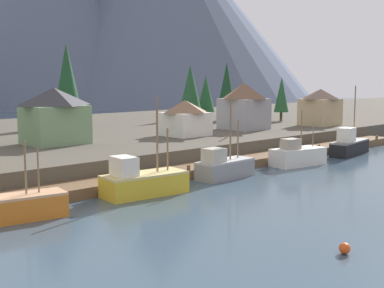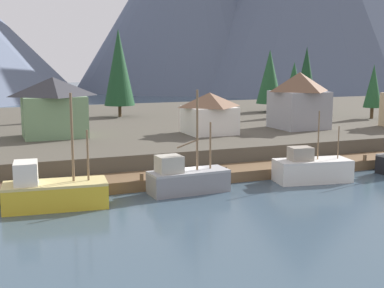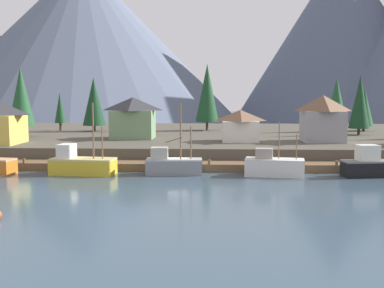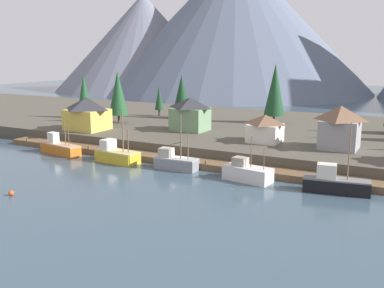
# 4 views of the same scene
# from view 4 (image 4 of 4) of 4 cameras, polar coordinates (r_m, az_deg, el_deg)

# --- Properties ---
(ground_plane) EXTENTS (400.00, 400.00, 1.00)m
(ground_plane) POSITION_cam_4_polar(r_m,az_deg,el_deg) (88.36, 5.21, -0.51)
(ground_plane) COLOR #384C5B
(dock) EXTENTS (80.00, 4.00, 1.60)m
(dock) POSITION_cam_4_polar(r_m,az_deg,el_deg) (72.31, -0.39, -2.36)
(dock) COLOR brown
(dock) RESTS_ON ground_plane
(shoreline_bank) EXTENTS (400.00, 56.00, 2.50)m
(shoreline_bank) POSITION_cam_4_polar(r_m,az_deg,el_deg) (99.00, 7.97, 1.77)
(shoreline_bank) COLOR #4C473D
(shoreline_bank) RESTS_ON ground_plane
(mountain_west_peak) EXTENTS (89.91, 89.91, 47.90)m
(mountain_west_peak) POSITION_cam_4_polar(r_m,az_deg,el_deg) (229.67, -6.33, 13.01)
(mountain_west_peak) COLOR slate
(mountain_west_peak) RESTS_ON ground_plane
(mountain_central_peak) EXTENTS (131.06, 131.06, 66.47)m
(mountain_central_peak) POSITION_cam_4_polar(r_m,az_deg,el_deg) (220.56, 5.68, 15.50)
(mountain_central_peak) COLOR slate
(mountain_central_peak) RESTS_ON ground_plane
(fishing_boat_orange) EXTENTS (9.38, 3.90, 5.98)m
(fishing_boat_orange) POSITION_cam_4_polar(r_m,az_deg,el_deg) (83.81, -16.90, -0.47)
(fishing_boat_orange) COLOR #CC6B1E
(fishing_boat_orange) RESTS_ON ground_plane
(fishing_boat_yellow) EXTENTS (8.10, 3.95, 8.86)m
(fishing_boat_yellow) POSITION_cam_4_polar(r_m,az_deg,el_deg) (75.18, -9.86, -1.39)
(fishing_boat_yellow) COLOR gold
(fishing_boat_yellow) RESTS_ON ground_plane
(fishing_boat_grey) EXTENTS (7.01, 2.93, 8.83)m
(fishing_boat_grey) POSITION_cam_4_polar(r_m,az_deg,el_deg) (69.38, -2.24, -2.35)
(fishing_boat_grey) COLOR gray
(fishing_boat_grey) RESTS_ON ground_plane
(fishing_boat_white) EXTENTS (7.39, 3.97, 6.66)m
(fishing_boat_white) POSITION_cam_4_polar(r_m,az_deg,el_deg) (63.70, 7.20, -3.73)
(fishing_boat_white) COLOR silver
(fishing_boat_white) RESTS_ON ground_plane
(fishing_boat_black) EXTENTS (8.73, 3.62, 9.48)m
(fishing_boat_black) POSITION_cam_4_polar(r_m,az_deg,el_deg) (60.72, 18.14, -4.88)
(fishing_boat_black) COLOR black
(fishing_boat_black) RESTS_ON ground_plane
(house_green) EXTENTS (7.27, 6.14, 6.88)m
(house_green) POSITION_cam_4_polar(r_m,az_deg,el_deg) (90.10, -0.25, 3.98)
(house_green) COLOR #6B8E66
(house_green) RESTS_ON shoreline_bank
(house_yellow) EXTENTS (8.12, 7.19, 6.84)m
(house_yellow) POSITION_cam_4_polar(r_m,az_deg,el_deg) (93.57, -13.54, 3.93)
(house_yellow) COLOR gold
(house_yellow) RESTS_ON shoreline_bank
(house_white) EXTENTS (5.84, 5.62, 4.95)m
(house_white) POSITION_cam_4_polar(r_m,az_deg,el_deg) (79.32, 9.52, 2.06)
(house_white) COLOR silver
(house_white) RESTS_ON shoreline_bank
(house_grey) EXTENTS (6.36, 6.42, 7.24)m
(house_grey) POSITION_cam_4_polar(r_m,az_deg,el_deg) (76.45, 18.78, 2.14)
(house_grey) COLOR gray
(house_grey) RESTS_ON shoreline_bank
(conifer_near_right) EXTENTS (4.53, 4.53, 10.68)m
(conifer_near_right) POSITION_cam_4_polar(r_m,az_deg,el_deg) (107.64, -1.36, 6.51)
(conifer_near_right) COLOR #4C3823
(conifer_near_right) RESTS_ON shoreline_bank
(conifer_mid_right) EXTENTS (2.25, 2.25, 7.66)m
(conifer_mid_right) POSITION_cam_4_polar(r_m,az_deg,el_deg) (112.33, -4.32, 6.01)
(conifer_mid_right) COLOR #4C3823
(conifer_mid_right) RESTS_ON shoreline_bank
(conifer_back_left) EXTENTS (4.42, 4.42, 11.94)m
(conifer_back_left) POSITION_cam_4_polar(r_m,az_deg,el_deg) (101.56, -9.65, 6.61)
(conifer_back_left) COLOR #4C3823
(conifer_back_left) RESTS_ON shoreline_bank
(conifer_centre) EXTENTS (3.71, 3.71, 10.70)m
(conifer_centre) POSITION_cam_4_polar(r_m,az_deg,el_deg) (111.48, -13.91, 6.38)
(conifer_centre) COLOR #4C3823
(conifer_centre) RESTS_ON shoreline_bank
(conifer_far_left) EXTENTS (4.74, 4.74, 13.54)m
(conifer_far_left) POSITION_cam_4_polar(r_m,az_deg,el_deg) (101.47, 10.78, 6.98)
(conifer_far_left) COLOR #4C3823
(conifer_far_left) RESTS_ON shoreline_bank
(channel_buoy) EXTENTS (0.70, 0.70, 0.70)m
(channel_buoy) POSITION_cam_4_polar(r_m,az_deg,el_deg) (61.51, -22.56, -5.94)
(channel_buoy) COLOR #E04C19
(channel_buoy) RESTS_ON ground_plane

